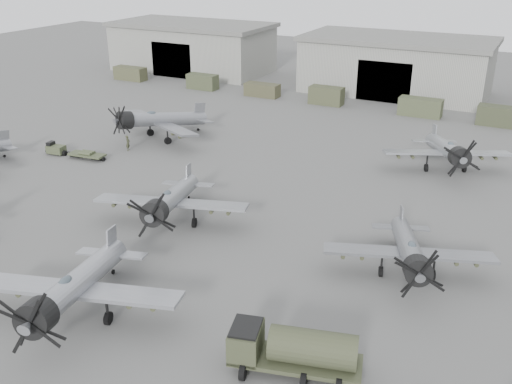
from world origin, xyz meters
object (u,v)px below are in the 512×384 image
Objects in this scene: aircraft_far_0 at (157,120)px; ground_crew at (128,143)px; tug_trailer at (68,151)px; fuel_tanker at (294,348)px; aircraft_near_1 at (72,288)px; aircraft_mid_2 at (410,251)px; aircraft_mid_1 at (170,200)px; aircraft_far_1 at (448,150)px.

ground_crew is (-0.74, -4.68, -1.61)m from aircraft_far_0.
fuel_tanker is at bearing -35.91° from tug_trailer.
aircraft_mid_2 is (17.24, 14.47, -0.28)m from aircraft_near_1.
aircraft_far_0 is at bearing 52.60° from tug_trailer.
aircraft_near_1 is 1.86× the size of tug_trailer.
aircraft_mid_1 is 1.77× the size of tug_trailer.
ground_crew is at bearing -75.13° from aircraft_far_0.
aircraft_far_0 reaches higher than aircraft_mid_2.
tug_trailer is (-22.58, 22.71, -1.92)m from aircraft_near_1.
fuel_tanker is at bearing -124.86° from aircraft_mid_2.
ground_crew is at bearing 105.81° from aircraft_near_1.
aircraft_mid_1 is 29.53m from aircraft_far_1.
aircraft_far_1 is at bearing 33.88° from aircraft_mid_1.
aircraft_far_0 is at bearing 110.86° from aircraft_mid_1.
tug_trailer is 6.65m from ground_crew.
aircraft_mid_2 is 0.94× the size of aircraft_far_1.
aircraft_far_1 is 7.09× the size of ground_crew.
aircraft_near_1 is 36.20m from aircraft_far_0.
aircraft_near_1 is 22.51m from aircraft_mid_2.
aircraft_far_0 is (-34.26, 17.48, 0.33)m from aircraft_mid_2.
fuel_tanker is at bearing -9.18° from aircraft_near_1.
aircraft_near_1 reaches higher than aircraft_mid_1.
aircraft_far_1 is (-1.32, 22.41, 0.18)m from aircraft_mid_2.
aircraft_mid_2 is at bearing -18.01° from tug_trailer.
tug_trailer is at bearing 116.30° from ground_crew.
aircraft_far_0 is at bearing 100.79° from aircraft_near_1.
aircraft_far_1 is at bearing 13.89° from tug_trailer.
aircraft_mid_1 is 20.59m from ground_crew.
fuel_tanker is 4.26× the size of ground_crew.
aircraft_mid_2 is at bearing -111.16° from aircraft_far_1.
aircraft_near_1 is 13.88m from aircraft_mid_1.
aircraft_near_1 is 1.00× the size of aircraft_far_0.
aircraft_near_1 is at bearing 173.67° from fuel_tanker.
aircraft_mid_1 is 20.06m from fuel_tanker.
aircraft_mid_2 is 0.88× the size of aircraft_far_0.
aircraft_far_0 reaches higher than aircraft_mid_1.
aircraft_far_1 is at bearing 73.39° from aircraft_mid_2.
aircraft_mid_2 is 37.29m from ground_crew.
aircraft_near_1 is 1.77× the size of fuel_tanker.
aircraft_mid_1 reaches higher than ground_crew.
aircraft_mid_2 is 38.46m from aircraft_far_0.
aircraft_mid_2 reaches higher than tug_trailer.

